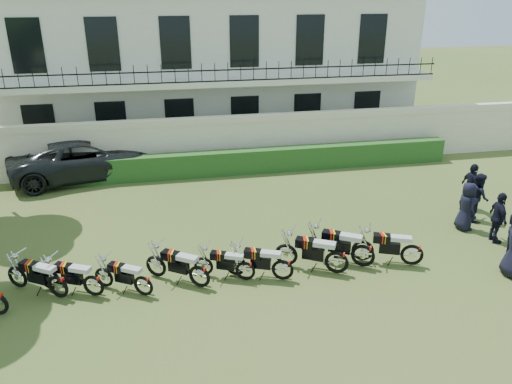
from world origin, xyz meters
TOP-DOWN VIEW (x-y plane):
  - ground at (0.00, 0.00)m, footprint 100.00×100.00m
  - perimeter_wall at (0.00, 8.00)m, footprint 30.00×0.35m
  - hedge at (1.00, 7.20)m, footprint 18.00×0.60m
  - building at (0.00, 13.96)m, footprint 20.40×9.60m
  - motorcycle_1 at (-5.25, -0.99)m, footprint 1.68×1.10m
  - motorcycle_2 at (-4.39, -1.09)m, footprint 1.70×0.90m
  - motorcycle_3 at (-3.15, -1.31)m, footprint 1.53×0.97m
  - motorcycle_4 at (-1.72, -1.21)m, footprint 1.66×1.18m
  - motorcycle_5 at (-0.49, -1.10)m, footprint 1.60×0.81m
  - motorcycle_6 at (0.48, -1.30)m, footprint 1.77×0.86m
  - motorcycle_7 at (2.01, -1.26)m, footprint 1.86×1.10m
  - motorcycle_8 at (2.85, -1.07)m, footprint 1.86×1.18m
  - motorcycle_9 at (4.23, -1.27)m, footprint 1.88×0.92m
  - suv at (-5.52, 7.97)m, footprint 6.38×4.05m
  - officer_2 at (7.44, -0.44)m, footprint 0.56×1.01m
  - officer_3 at (7.00, 0.55)m, footprint 0.56×0.82m
  - officer_4 at (7.81, 1.13)m, footprint 0.82×0.95m
  - officer_5 at (8.08, 1.94)m, footprint 0.43×0.99m

SIDE VIEW (x-z plane):
  - ground at x=0.00m, z-range 0.00..0.00m
  - motorcycle_5 at x=-0.49m, z-range -0.04..0.90m
  - motorcycle_3 at x=-3.15m, z-range -0.04..0.91m
  - motorcycle_2 at x=-4.39m, z-range -0.04..0.96m
  - motorcycle_6 at x=0.48m, z-range -0.04..0.98m
  - motorcycle_1 at x=-5.25m, z-range -0.04..1.01m
  - motorcycle_4 at x=-1.72m, z-range -0.04..1.02m
  - hedge at x=1.00m, z-range 0.00..1.00m
  - motorcycle_9 at x=4.23m, z-range -0.04..1.04m
  - motorcycle_7 at x=2.01m, z-range -0.04..1.09m
  - motorcycle_8 at x=2.85m, z-range -0.04..1.11m
  - officer_3 at x=7.00m, z-range 0.00..1.61m
  - officer_2 at x=7.44m, z-range 0.00..1.63m
  - suv at x=-5.52m, z-range 0.00..1.64m
  - officer_4 at x=7.81m, z-range 0.00..1.65m
  - officer_5 at x=8.08m, z-range 0.00..1.68m
  - perimeter_wall at x=0.00m, z-range 0.02..2.32m
  - building at x=0.00m, z-range 0.01..7.41m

